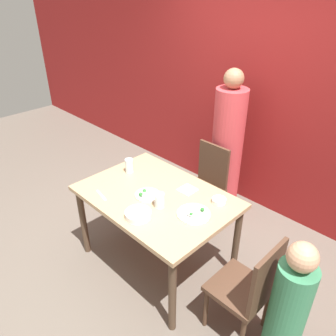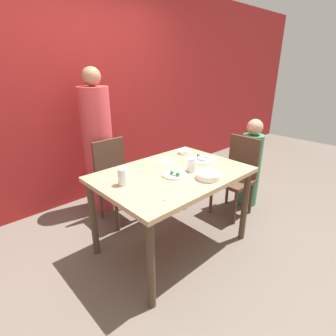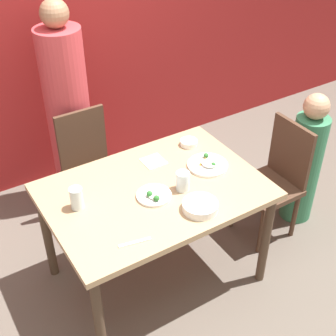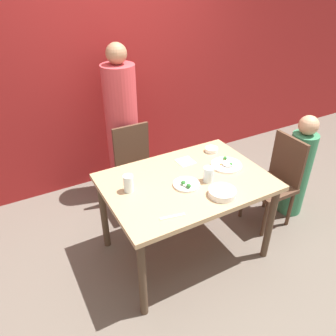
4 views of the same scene
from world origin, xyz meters
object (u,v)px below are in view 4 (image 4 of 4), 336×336
at_px(bowl_curry, 222,192).
at_px(plate_rice_adult, 186,184).
at_px(person_adult, 122,130).
at_px(person_child, 298,170).
at_px(chair_child_spot, 276,179).
at_px(chair_adult_spot, 137,168).
at_px(glass_water_tall, 128,183).

relative_size(bowl_curry, plate_rice_adult, 0.98).
height_order(person_adult, bowl_curry, person_adult).
height_order(person_child, bowl_curry, person_child).
bearing_deg(person_child, bowl_curry, -167.22).
xyz_separation_m(chair_child_spot, person_adult, (-1.09, 1.18, 0.28)).
height_order(chair_child_spot, person_child, person_child).
distance_m(chair_adult_spot, plate_rice_adult, 0.93).
xyz_separation_m(person_adult, plate_rice_adult, (0.05, -1.21, 0.03)).
bearing_deg(plate_rice_adult, glass_water_tall, 159.79).
height_order(chair_adult_spot, glass_water_tall, glass_water_tall).
relative_size(person_child, plate_rice_adult, 5.14).
bearing_deg(bowl_curry, chair_child_spot, 16.82).
bearing_deg(bowl_curry, person_adult, 98.42).
relative_size(chair_child_spot, bowl_curry, 4.39).
relative_size(person_child, glass_water_tall, 7.94).
xyz_separation_m(plate_rice_adult, glass_water_tall, (-0.42, 0.16, 0.05)).
xyz_separation_m(person_adult, bowl_curry, (0.21, -1.45, 0.04)).
xyz_separation_m(person_child, bowl_curry, (-1.17, -0.26, 0.30)).
bearing_deg(chair_adult_spot, plate_rice_adult, -86.97).
bearing_deg(person_adult, glass_water_tall, -109.51).
bearing_deg(person_adult, chair_adult_spot, -90.00).
xyz_separation_m(chair_child_spot, plate_rice_adult, (-1.04, -0.03, 0.31)).
height_order(bowl_curry, plate_rice_adult, plate_rice_adult).
relative_size(chair_adult_spot, plate_rice_adult, 4.31).
height_order(chair_adult_spot, chair_child_spot, same).
bearing_deg(person_child, chair_adult_spot, 148.50).
height_order(person_adult, plate_rice_adult, person_adult).
height_order(chair_child_spot, person_adult, person_adult).
xyz_separation_m(chair_adult_spot, person_adult, (0.00, 0.34, 0.28)).
xyz_separation_m(person_child, glass_water_tall, (-1.76, 0.13, 0.34)).
relative_size(person_child, bowl_curry, 5.24).
bearing_deg(glass_water_tall, person_adult, 70.49).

